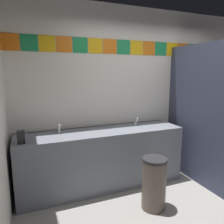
# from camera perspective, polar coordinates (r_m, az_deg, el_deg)

# --- Properties ---
(ground_plane) EXTENTS (9.21, 9.21, 0.00)m
(ground_plane) POSITION_cam_1_polar(r_m,az_deg,el_deg) (3.04, 22.77, -24.74)
(ground_plane) COLOR gray
(wall_back) EXTENTS (4.19, 0.09, 2.73)m
(wall_back) POSITION_cam_1_polar(r_m,az_deg,el_deg) (3.76, 7.49, 5.16)
(wall_back) COLOR silver
(wall_back) RESTS_ON ground_plane
(vanity_counter) EXTENTS (2.44, 0.61, 0.86)m
(vanity_counter) POSITION_cam_1_polar(r_m,az_deg,el_deg) (3.35, -2.52, -11.93)
(vanity_counter) COLOR slate
(vanity_counter) RESTS_ON ground_plane
(faucet_left) EXTENTS (0.04, 0.10, 0.14)m
(faucet_left) POSITION_cam_1_polar(r_m,az_deg,el_deg) (3.14, -13.75, -4.56)
(faucet_left) COLOR silver
(faucet_left) RESTS_ON vanity_counter
(faucet_right) EXTENTS (0.04, 0.10, 0.14)m
(faucet_right) POSITION_cam_1_polar(r_m,az_deg,el_deg) (3.52, 6.36, -2.71)
(faucet_right) COLOR silver
(faucet_right) RESTS_ON vanity_counter
(soap_dispenser) EXTENTS (0.09, 0.09, 0.16)m
(soap_dispenser) POSITION_cam_1_polar(r_m,az_deg,el_deg) (2.84, -22.86, -6.13)
(soap_dispenser) COLOR black
(soap_dispenser) RESTS_ON vanity_counter
(stall_divider) EXTENTS (0.92, 1.34, 2.13)m
(stall_divider) POSITION_cam_1_polar(r_m,az_deg,el_deg) (3.54, 26.10, -1.17)
(stall_divider) COLOR #33384C
(stall_divider) RESTS_ON ground_plane
(toilet) EXTENTS (0.39, 0.49, 0.74)m
(toilet) POSITION_cam_1_polar(r_m,az_deg,el_deg) (4.36, 23.85, -9.35)
(toilet) COLOR white
(toilet) RESTS_ON ground_plane
(trash_bin) EXTENTS (0.31, 0.31, 0.67)m
(trash_bin) POSITION_cam_1_polar(r_m,az_deg,el_deg) (2.92, 10.98, -17.97)
(trash_bin) COLOR brown
(trash_bin) RESTS_ON ground_plane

